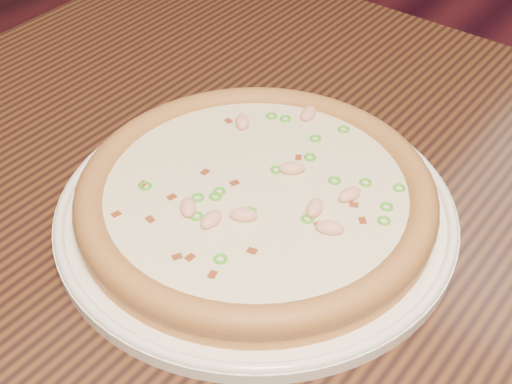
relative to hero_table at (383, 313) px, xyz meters
The scene contains 3 objects.
hero_table is the anchor object (origin of this frame).
plate 0.17m from the hero_table, 157.38° to the right, with size 0.37×0.37×0.02m.
pizza 0.18m from the hero_table, 157.40° to the right, with size 0.33×0.33×0.03m.
Camera 1 is at (0.03, -0.71, 1.20)m, focal length 50.00 mm.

